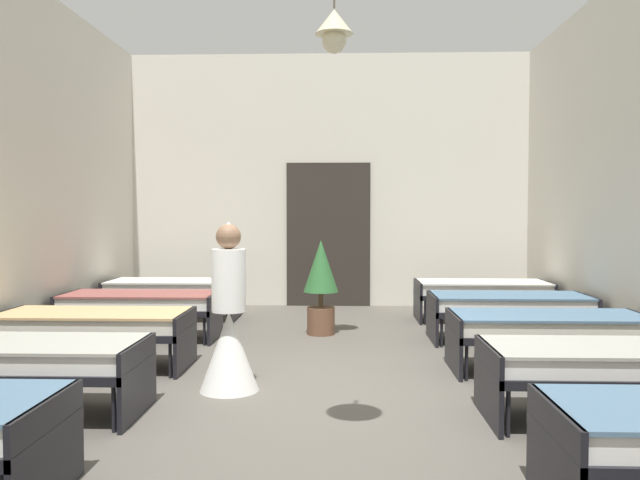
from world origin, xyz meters
The scene contains 12 objects.
ground_plane centered at (0.00, 0.00, -0.05)m, with size 7.23×10.99×0.10m, color #59544C.
room_shell centered at (0.00, 1.36, 2.11)m, with size 7.03×10.59×4.21m.
bed_left_row_2 centered at (-2.26, -0.75, 0.44)m, with size 1.90×0.84×0.57m.
bed_right_row_2 centered at (2.26, -0.75, 0.44)m, with size 1.90×0.84×0.57m.
bed_left_row_3 centered at (-2.26, 0.75, 0.44)m, with size 1.90×0.84×0.57m.
bed_right_row_3 centered at (2.26, 0.75, 0.44)m, with size 1.90×0.84×0.57m.
bed_left_row_4 centered at (-2.26, 2.25, 0.44)m, with size 1.90×0.84×0.57m.
bed_right_row_4 centered at (2.26, 2.25, 0.44)m, with size 1.90×0.84×0.57m.
bed_left_row_5 centered at (-2.26, 3.75, 0.44)m, with size 1.90×0.84×0.57m.
bed_right_row_5 centered at (2.26, 3.75, 0.44)m, with size 1.90×0.84×0.57m.
nurse_near_aisle centered at (-0.76, -0.01, 0.53)m, with size 0.52×0.52×1.49m.
potted_plant centered at (-0.04, 2.63, 0.71)m, with size 0.45×0.45×1.22m.
Camera 1 is at (0.23, -5.56, 1.57)m, focal length 35.99 mm.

